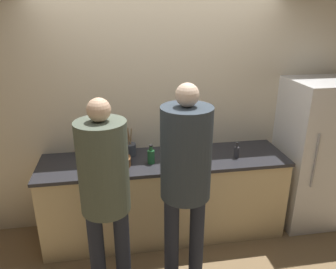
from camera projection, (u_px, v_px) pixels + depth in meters
name	position (u px, v px, depth m)	size (l,w,h in m)	color
ground_plane	(170.00, 253.00, 3.38)	(14.00, 14.00, 0.00)	#8C704C
wall_back	(160.00, 112.00, 3.58)	(5.20, 0.06, 2.60)	beige
counter	(165.00, 195.00, 3.57)	(2.56, 0.70, 0.90)	beige
refrigerator	(313.00, 154.00, 3.68)	(0.70, 0.69, 1.67)	white
person_left	(105.00, 183.00, 2.56)	(0.39, 0.39, 1.77)	#232838
person_center	(186.00, 168.00, 2.67)	(0.42, 0.42, 1.84)	#232838
fruit_bowl	(115.00, 162.00, 3.23)	(0.31, 0.31, 0.12)	brown
utensil_crock	(130.00, 149.00, 3.46)	(0.12, 0.12, 0.30)	#3D424C
bottle_red	(109.00, 152.00, 3.41)	(0.05, 0.05, 0.15)	red
bottle_green	(151.00, 156.00, 3.27)	(0.07, 0.07, 0.20)	#236033
bottle_dark	(237.00, 152.00, 3.39)	(0.05, 0.05, 0.17)	#333338
cup_yellow	(83.00, 150.00, 3.46)	(0.09, 0.09, 0.10)	gold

